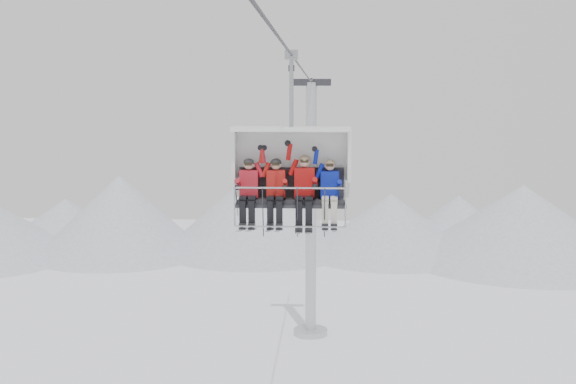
# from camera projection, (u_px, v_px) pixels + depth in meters

# --- Properties ---
(ridgeline) EXTENTS (72.00, 21.00, 7.00)m
(ridgeline) POSITION_uv_depth(u_px,v_px,m) (297.00, 221.00, 58.02)
(ridgeline) COLOR silver
(ridgeline) RESTS_ON ground
(lift_tower_right) EXTENTS (2.00, 1.80, 13.48)m
(lift_tower_right) POSITION_uv_depth(u_px,v_px,m) (311.00, 228.00, 37.71)
(lift_tower_right) COLOR #B1B3B8
(lift_tower_right) RESTS_ON ground
(haul_cable) EXTENTS (0.06, 50.00, 0.06)m
(haul_cable) POSITION_uv_depth(u_px,v_px,m) (288.00, 50.00, 15.00)
(haul_cable) COLOR #313036
(haul_cable) RESTS_ON lift_tower_left
(chairlift_carrier) EXTENTS (2.73, 1.17, 3.98)m
(chairlift_carrier) POSITION_uv_depth(u_px,v_px,m) (292.00, 166.00, 16.85)
(chairlift_carrier) COLOR black
(chairlift_carrier) RESTS_ON haul_cable
(skier_far_left) EXTENTS (0.43, 1.69, 1.69)m
(skier_far_left) POSITION_uv_depth(u_px,v_px,m) (249.00, 189.00, 16.66)
(skier_far_left) COLOR red
(skier_far_left) RESTS_ON chairlift_carrier
(skier_center_left) EXTENTS (0.43, 1.69, 1.70)m
(skier_center_left) POSITION_uv_depth(u_px,v_px,m) (276.00, 189.00, 16.62)
(skier_center_left) COLOR #B61914
(skier_center_left) RESTS_ON chairlift_carrier
(skier_center_right) EXTENTS (0.47, 1.69, 1.82)m
(skier_center_right) POSITION_uv_depth(u_px,v_px,m) (304.00, 188.00, 16.59)
(skier_center_right) COLOR #B0100F
(skier_center_right) RESTS_ON chairlift_carrier
(skier_far_right) EXTENTS (0.42, 1.69, 1.67)m
(skier_far_right) POSITION_uv_depth(u_px,v_px,m) (330.00, 190.00, 16.56)
(skier_far_right) COLOR #0C1DA1
(skier_far_right) RESTS_ON chairlift_carrier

